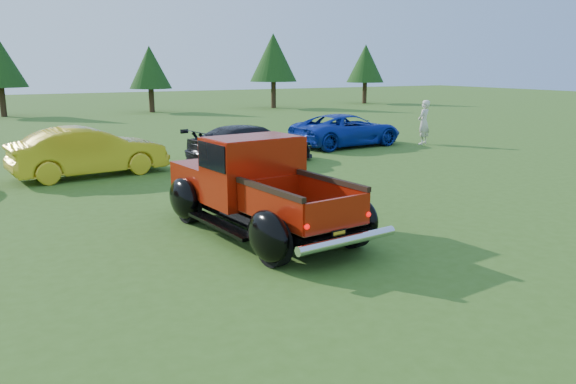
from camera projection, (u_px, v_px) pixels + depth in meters
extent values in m
plane|color=#375919|center=(268.00, 253.00, 9.58)|extent=(120.00, 120.00, 0.00)
cylinder|color=#332114|center=(3.00, 102.00, 34.63)|extent=(0.36, 0.36, 1.80)
cylinder|color=#332114|center=(152.00, 100.00, 37.95)|extent=(0.36, 0.36, 1.58)
cone|color=black|center=(150.00, 67.00, 37.46)|extent=(2.82, 2.82, 2.82)
cylinder|color=#332114|center=(274.00, 95.00, 41.63)|extent=(0.36, 0.36, 1.94)
cone|color=black|center=(273.00, 57.00, 41.03)|extent=(3.46, 3.46, 3.46)
cylinder|color=#332114|center=(365.00, 93.00, 46.67)|extent=(0.36, 0.36, 1.73)
cone|color=black|center=(365.00, 63.00, 46.13)|extent=(3.07, 3.07, 3.07)
cylinder|color=black|center=(273.00, 242.00, 8.90)|extent=(0.33, 0.80, 0.78)
cylinder|color=black|center=(352.00, 226.00, 9.83)|extent=(0.33, 0.80, 0.78)
cylinder|color=black|center=(188.00, 203.00, 11.40)|extent=(0.33, 0.80, 0.78)
cylinder|color=black|center=(258.00, 193.00, 12.33)|extent=(0.33, 0.80, 0.78)
cube|color=black|center=(263.00, 211.00, 10.65)|extent=(1.90, 4.73, 0.20)
cube|color=#941708|center=(222.00, 176.00, 11.85)|extent=(1.82, 1.65, 0.61)
cube|color=silver|center=(205.00, 171.00, 12.45)|extent=(1.56, 0.24, 0.49)
cube|color=#941708|center=(253.00, 170.00, 10.76)|extent=(1.86, 1.32, 1.27)
cube|color=black|center=(253.00, 152.00, 10.68)|extent=(1.89, 1.23, 0.49)
cube|color=#941708|center=(252.00, 139.00, 10.62)|extent=(1.77, 1.22, 0.08)
cube|color=brown|center=(301.00, 216.00, 9.63)|extent=(1.54, 2.10, 0.05)
cube|color=#941708|center=(269.00, 207.00, 9.21)|extent=(0.28, 1.95, 0.51)
cube|color=#941708|center=(331.00, 197.00, 9.95)|extent=(0.28, 1.95, 0.51)
cube|color=#941708|center=(270.00, 191.00, 10.36)|extent=(1.32, 0.20, 0.51)
cube|color=#941708|center=(338.00, 214.00, 8.80)|extent=(1.32, 0.21, 0.51)
cube|color=black|center=(268.00, 189.00, 9.14)|extent=(0.32, 1.95, 0.09)
cube|color=black|center=(331.00, 180.00, 9.88)|extent=(0.32, 1.95, 0.09)
ellipsoid|color=black|center=(268.00, 236.00, 8.82)|extent=(0.57, 1.08, 0.86)
ellipsoid|color=black|center=(356.00, 218.00, 9.86)|extent=(0.57, 1.08, 0.86)
ellipsoid|color=black|center=(184.00, 198.00, 11.32)|extent=(0.57, 1.08, 0.86)
ellipsoid|color=black|center=(261.00, 187.00, 12.36)|extent=(0.57, 1.08, 0.86)
cube|color=black|center=(221.00, 225.00, 10.11)|extent=(0.55, 2.08, 0.06)
cube|color=black|center=(304.00, 210.00, 11.15)|extent=(0.55, 2.08, 0.06)
cylinder|color=silver|center=(347.00, 240.00, 8.68)|extent=(1.91, 0.38, 0.16)
cube|color=black|center=(339.00, 234.00, 8.84)|extent=(0.29, 0.05, 0.15)
cube|color=gold|center=(339.00, 234.00, 8.83)|extent=(0.23, 0.04, 0.10)
sphere|color=#CC0505|center=(307.00, 227.00, 8.44)|extent=(0.09, 0.09, 0.09)
sphere|color=#CC0505|center=(368.00, 214.00, 9.14)|extent=(0.09, 0.09, 0.09)
imported|color=gold|center=(89.00, 152.00, 16.10)|extent=(4.46, 2.04, 1.42)
imported|color=black|center=(252.00, 144.00, 18.14)|extent=(4.60, 2.54, 1.26)
imported|color=#0E289D|center=(347.00, 130.00, 22.13)|extent=(4.74, 2.51, 1.27)
imported|color=beige|center=(424.00, 122.00, 22.55)|extent=(0.77, 0.67, 1.77)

